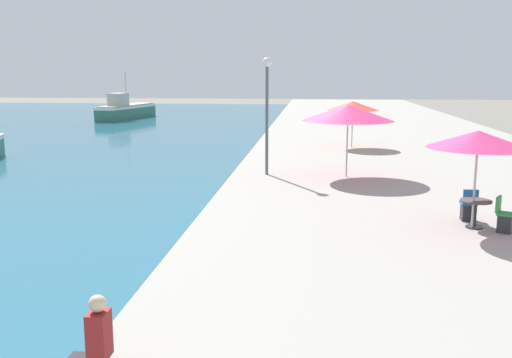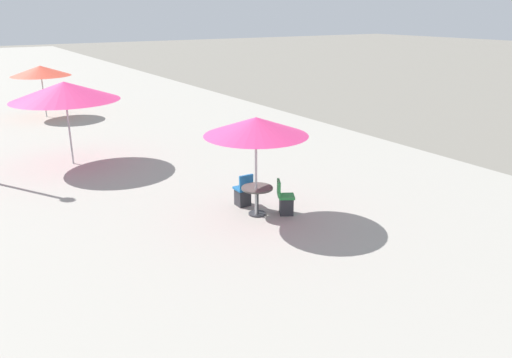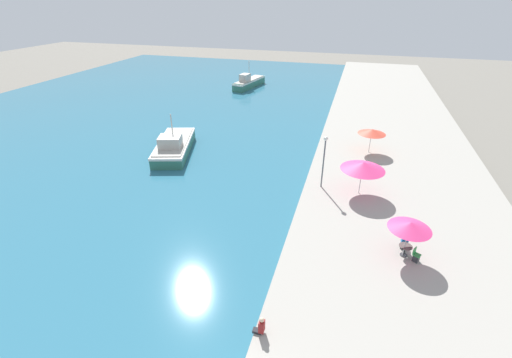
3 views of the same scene
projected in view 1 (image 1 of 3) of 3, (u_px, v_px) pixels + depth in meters
name	position (u px, v px, depth m)	size (l,w,h in m)	color
quay_promenade	(383.00, 137.00, 39.35)	(16.00, 90.00, 0.78)	#A39E93
fishing_boat_mid	(126.00, 110.00, 58.16)	(3.78, 9.15, 4.69)	#33705B
cafe_umbrella_pink	(478.00, 139.00, 14.41)	(2.55, 2.55, 2.56)	#B7B7B7
cafe_umbrella_white	(348.00, 113.00, 21.74)	(3.51, 3.51, 2.79)	#B7B7B7
cafe_umbrella_striped	(353.00, 106.00, 30.41)	(2.78, 2.78, 2.48)	#B7B7B7
cafe_table	(476.00, 208.00, 14.81)	(0.80, 0.80, 0.74)	#333338
cafe_chair_left	(504.00, 220.00, 14.44)	(0.57, 0.56, 0.91)	#2D2D33
cafe_chair_right	(468.00, 209.00, 15.56)	(0.41, 0.44, 0.91)	#2D2D33
person_at_quay	(96.00, 336.00, 7.77)	(0.57, 0.36, 1.07)	#232328
lamppost	(267.00, 96.00, 22.10)	(0.36, 0.36, 4.56)	#565B60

